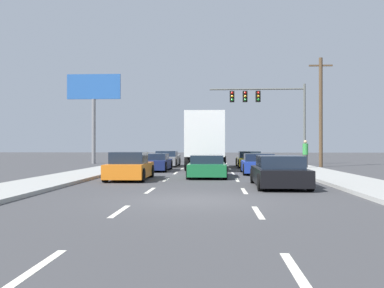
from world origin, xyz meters
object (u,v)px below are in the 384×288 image
car_blue (258,165)px  car_gray (167,159)px  car_yellow (249,160)px  roadside_billboard (94,98)px  utility_pole_mid (321,111)px  car_orange (130,167)px  box_truck (206,138)px  pedestrian_near_corner (305,154)px  car_navy (156,163)px  traffic_signal_mast (261,102)px  car_black (279,172)px  car_green (207,167)px

car_blue → car_gray: bearing=125.4°
car_yellow → roadside_billboard: bearing=156.7°
car_blue → utility_pole_mid: bearing=56.6°
car_gray → car_orange: car_orange is taller
car_gray → box_truck: box_truck is taller
pedestrian_near_corner → utility_pole_mid: bearing=61.5°
car_gray → car_navy: 6.12m
box_truck → roadside_billboard: roadside_billboard is taller
car_yellow → traffic_signal_mast: bearing=74.0°
car_gray → traffic_signal_mast: traffic_signal_mast is taller
car_blue → car_black: car_black is taller
car_gray → car_green: bearing=-73.6°
traffic_signal_mast → utility_pole_mid: bearing=-46.7°
box_truck → car_navy: bearing=-146.3°
car_gray → car_yellow: 6.54m
pedestrian_near_corner → traffic_signal_mast: bearing=105.6°
car_green → car_yellow: (3.02, 10.55, 0.01)m
car_black → utility_pole_mid: size_ratio=0.52×
box_truck → car_yellow: bearing=41.5°
car_gray → traffic_signal_mast: bearing=26.7°
car_navy → car_gray: bearing=89.5°
car_green → car_yellow: car_yellow is taller
utility_pole_mid → car_green: bearing=-127.4°
car_gray → roadside_billboard: (-7.31, 4.85, 5.47)m
utility_pole_mid → roadside_billboard: bearing=164.8°
car_yellow → car_blue: size_ratio=1.12×
car_green → pedestrian_near_corner: size_ratio=2.45×
traffic_signal_mast → car_orange: bearing=-114.8°
car_orange → box_truck: (3.44, 9.75, 1.56)m
box_truck → car_blue: box_truck is taller
box_truck → car_green: size_ratio=1.85×
car_green → utility_pole_mid: (8.59, 11.23, 3.82)m
roadside_billboard → utility_pole_mid: bearing=-15.2°
car_yellow → car_black: 15.91m
car_black → traffic_signal_mast: bearing=85.8°
car_blue → car_yellow: bearing=89.4°
car_orange → car_black: (6.62, -3.30, -0.02)m
car_blue → car_orange: bearing=-144.4°
car_navy → roadside_billboard: size_ratio=0.56×
pedestrian_near_corner → car_gray: bearing=158.8°
utility_pole_mid → roadside_billboard: utility_pole_mid is taller
utility_pole_mid → traffic_signal_mast: bearing=133.3°
car_blue → roadside_billboard: roadside_billboard is taller
car_gray → car_orange: 13.69m
car_yellow → roadside_billboard: 15.95m
car_navy → roadside_billboard: bearing=123.5°
car_navy → utility_pole_mid: utility_pole_mid is taller
utility_pole_mid → car_orange: bearing=-132.7°
car_gray → pedestrian_near_corner: bearing=-21.2°
car_blue → traffic_signal_mast: 13.93m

